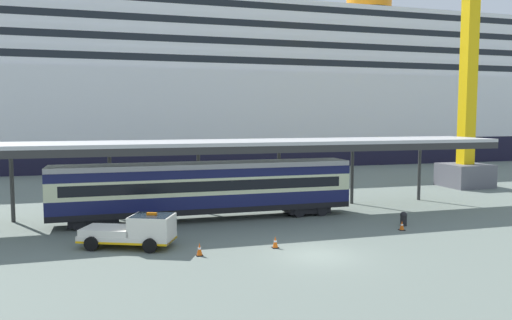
# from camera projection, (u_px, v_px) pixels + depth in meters

# --- Properties ---
(ground_plane) EXTENTS (400.00, 400.00, 0.00)m
(ground_plane) POSITION_uv_depth(u_px,v_px,m) (317.00, 255.00, 26.25)
(ground_plane) COLOR slate
(cruise_ship) EXTENTS (174.90, 22.14, 34.36)m
(cruise_ship) POSITION_uv_depth(u_px,v_px,m) (290.00, 92.00, 82.07)
(cruise_ship) COLOR black
(cruise_ship) RESTS_ON ground
(platform_canopy) EXTENTS (45.95, 5.96, 5.61)m
(platform_canopy) POSITION_uv_depth(u_px,v_px,m) (204.00, 145.00, 35.33)
(platform_canopy) COLOR #B7B7B7
(platform_canopy) RESTS_ON ground
(train_carriage) EXTENTS (21.17, 2.81, 4.11)m
(train_carriage) POSITION_uv_depth(u_px,v_px,m) (206.00, 188.00, 35.18)
(train_carriage) COLOR black
(train_carriage) RESTS_ON ground
(service_truck) EXTENTS (5.57, 3.92, 2.02)m
(service_truck) POSITION_uv_depth(u_px,v_px,m) (136.00, 230.00, 27.78)
(service_truck) COLOR silver
(service_truck) RESTS_ON ground
(traffic_cone_near) EXTENTS (0.36, 0.36, 0.63)m
(traffic_cone_near) POSITION_uv_depth(u_px,v_px,m) (402.00, 226.00, 32.07)
(traffic_cone_near) COLOR black
(traffic_cone_near) RESTS_ON ground
(traffic_cone_mid) EXTENTS (0.36, 0.36, 0.70)m
(traffic_cone_mid) POSITION_uv_depth(u_px,v_px,m) (199.00, 249.00, 26.17)
(traffic_cone_mid) COLOR black
(traffic_cone_mid) RESTS_ON ground
(traffic_cone_far) EXTENTS (0.36, 0.36, 0.67)m
(traffic_cone_far) POSITION_uv_depth(u_px,v_px,m) (275.00, 242.00, 27.72)
(traffic_cone_far) COLOR black
(traffic_cone_far) RESTS_ON ground
(quay_bollard) EXTENTS (0.48, 0.48, 0.96)m
(quay_bollard) POSITION_uv_depth(u_px,v_px,m) (404.00, 218.00, 33.40)
(quay_bollard) COLOR black
(quay_bollard) RESTS_ON ground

